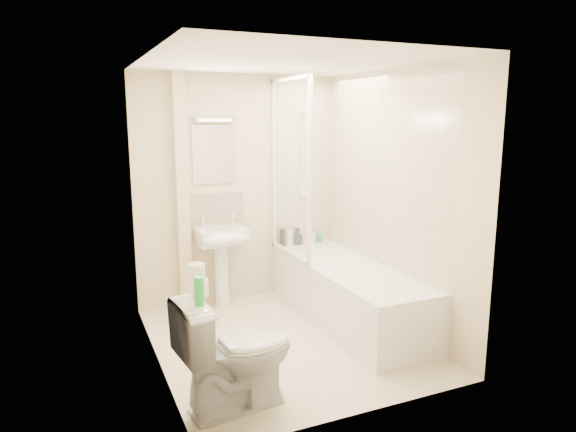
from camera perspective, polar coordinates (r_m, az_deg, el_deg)
name	(u,v)px	position (r m, az deg, el deg)	size (l,w,h in m)	color
floor	(285,341)	(4.70, -0.31, -13.70)	(2.50, 2.50, 0.00)	beige
wall_back	(239,190)	(5.50, -5.51, 2.93)	(2.20, 0.02, 2.40)	beige
wall_left	(153,219)	(4.04, -14.78, -0.29)	(0.02, 2.50, 2.40)	beige
wall_right	(393,200)	(4.88, 11.62, 1.73)	(0.02, 2.50, 2.40)	beige
ceiling	(285,62)	(4.30, -0.34, 16.79)	(2.20, 2.50, 0.02)	white
tile_back	(303,166)	(5.74, 1.65, 5.57)	(0.70, 0.01, 1.75)	beige
tile_right	(381,174)	(5.01, 10.29, 4.61)	(0.01, 2.10, 1.75)	beige
pipe_boxing	(182,194)	(5.28, -11.71, 2.42)	(0.12, 0.12, 2.40)	beige
splashback	(216,207)	(5.44, -8.04, 0.97)	(0.60, 0.01, 0.30)	beige
mirror	(214,155)	(5.37, -8.19, 6.75)	(0.46, 0.01, 0.60)	white
strip_light	(214,118)	(5.34, -8.23, 10.70)	(0.42, 0.07, 0.07)	silver
bathtub	(348,292)	(5.08, 6.65, -8.36)	(0.70, 2.10, 0.55)	white
shower_screen	(290,169)	(5.19, 0.23, 5.28)	(0.04, 0.92, 1.80)	white
shower_fixture	(304,155)	(5.69, 1.83, 6.74)	(0.10, 0.16, 0.99)	white
pedestal_sink	(223,245)	(5.30, -7.26, -3.26)	(0.49, 0.46, 0.95)	white
bottle_black_a	(282,238)	(5.68, -0.63, -2.42)	(0.06, 0.06, 0.20)	black
bottle_white_a	(289,238)	(5.72, 0.15, -2.49)	(0.06, 0.06, 0.17)	white
bottle_black_b	(297,236)	(5.75, 1.03, -2.28)	(0.06, 0.06, 0.19)	black
bottle_blue	(301,240)	(5.78, 1.44, -2.63)	(0.05, 0.05, 0.11)	navy
bottle_white_b	(313,238)	(5.85, 2.83, -2.43)	(0.05, 0.05, 0.12)	white
bottle_green	(319,238)	(5.88, 3.49, -2.45)	(0.06, 0.06, 0.10)	green
toilet	(236,352)	(3.60, -5.77, -14.76)	(0.84, 0.54, 0.81)	white
toilet_roll_lower	(199,287)	(3.45, -9.83, -7.83)	(0.12, 0.12, 0.11)	white
toilet_roll_upper	(197,272)	(3.42, -10.12, -6.14)	(0.11, 0.11, 0.11)	white
green_bottle	(199,291)	(3.26, -9.85, -8.22)	(0.06, 0.06, 0.18)	green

